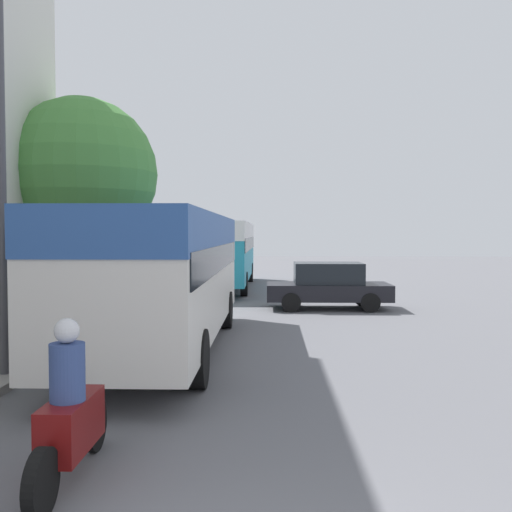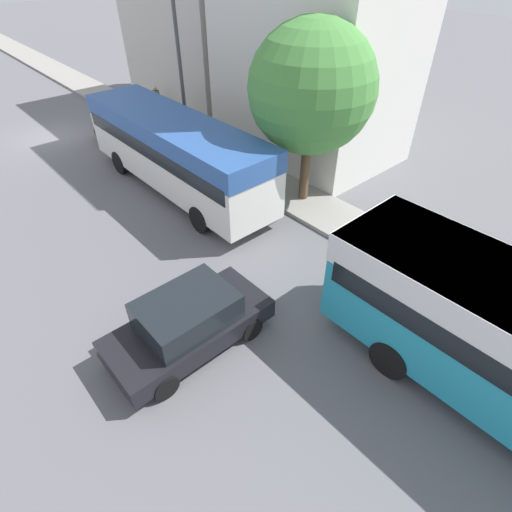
% 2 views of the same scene
% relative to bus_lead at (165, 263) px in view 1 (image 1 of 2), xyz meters
% --- Properties ---
extents(bus_lead, '(2.52, 9.87, 3.00)m').
position_rel_bus_lead_xyz_m(bus_lead, '(0.00, 0.00, 0.00)').
color(bus_lead, silver).
rests_on(bus_lead, ground_plane).
extents(bus_following, '(2.67, 11.22, 3.07)m').
position_rel_bus_lead_xyz_m(bus_following, '(0.04, 14.41, 0.04)').
color(bus_following, teal).
rests_on(bus_following, ground_plane).
extents(motorcycle_behind_lead, '(0.38, 2.24, 1.73)m').
position_rel_bus_lead_xyz_m(motorcycle_behind_lead, '(0.23, -6.63, -1.27)').
color(motorcycle_behind_lead, maroon).
rests_on(motorcycle_behind_lead, ground_plane).
extents(car_crossing, '(4.18, 1.95, 1.59)m').
position_rel_bus_lead_xyz_m(car_crossing, '(4.29, 7.07, -1.14)').
color(car_crossing, black).
rests_on(car_crossing, ground_plane).
extents(pedestrian_walking_away, '(0.35, 0.35, 1.66)m').
position_rel_bus_lead_xyz_m(pedestrian_walking_away, '(-3.27, 23.15, -0.95)').
color(pedestrian_walking_away, '#232838').
rests_on(pedestrian_walking_away, sidewalk).
extents(street_tree, '(4.38, 4.38, 6.37)m').
position_rel_bus_lead_xyz_m(street_tree, '(-3.17, 4.03, 2.37)').
color(street_tree, brown).
rests_on(street_tree, sidewalk).
extents(lamp_post, '(0.36, 0.36, 6.95)m').
position_rel_bus_lead_xyz_m(lamp_post, '(-2.31, -2.73, 2.26)').
color(lamp_post, '#47474C').
rests_on(lamp_post, sidewalk).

